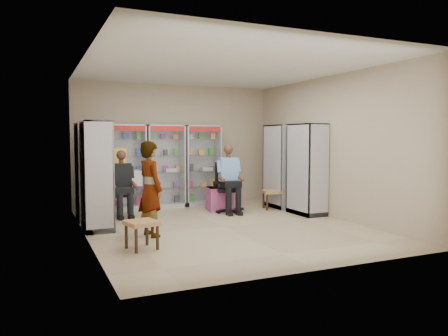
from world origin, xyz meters
name	(u,v)px	position (x,y,z in m)	size (l,w,h in m)	color
floor	(223,227)	(0.00, 0.00, 0.00)	(6.00, 6.00, 0.00)	tan
room_shell	(223,123)	(0.00, 0.00, 1.97)	(5.02, 6.02, 3.01)	tan
cabinet_back_left	(126,167)	(-1.30, 2.73, 1.00)	(0.90, 0.50, 2.00)	silver
cabinet_back_mid	(165,166)	(-0.35, 2.73, 1.00)	(0.90, 0.50, 2.00)	#9EA1A5
cabinet_back_right	(202,165)	(0.60, 2.73, 1.00)	(0.90, 0.50, 2.00)	silver
cabinet_right_far	(281,166)	(2.23, 1.60, 1.00)	(0.50, 0.90, 2.00)	#B4B7BB
cabinet_right_near	(307,169)	(2.23, 0.50, 1.00)	(0.50, 0.90, 2.00)	#A3A6AB
cabinet_left_far	(89,171)	(-2.23, 1.80, 1.00)	(0.50, 0.90, 2.00)	#A3A5AA
cabinet_left_near	(97,176)	(-2.23, 0.70, 1.00)	(0.50, 0.90, 2.00)	#A5A8AC
wooden_chair	(121,194)	(-1.55, 2.00, 0.47)	(0.42, 0.42, 0.94)	#302013
seated_customer	(122,185)	(-1.55, 1.95, 0.67)	(0.44, 0.60, 1.34)	black
office_chair	(227,187)	(0.77, 1.52, 0.57)	(0.62, 0.62, 1.13)	black
seated_shopkeeper	(228,181)	(0.77, 1.47, 0.72)	(0.47, 0.66, 1.44)	#72A0E2
pink_trunk	(220,199)	(0.68, 1.76, 0.27)	(0.56, 0.54, 0.54)	#C64FA2
tea_glass	(219,185)	(0.65, 1.72, 0.59)	(0.07, 0.07, 0.11)	#5F1808
woven_stool_a	(273,200)	(1.90, 1.41, 0.22)	(0.45, 0.45, 0.45)	#A07743
woven_stool_b	(142,235)	(-1.81, -1.03, 0.22)	(0.44, 0.44, 0.44)	olive
standing_man	(150,189)	(-1.46, -0.21, 0.82)	(0.60, 0.39, 1.64)	#9D9D9F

